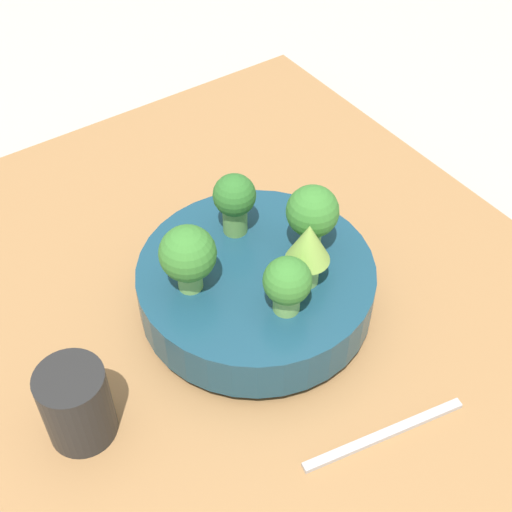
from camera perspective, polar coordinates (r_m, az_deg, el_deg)
ground_plane at (r=0.89m, az=-3.30°, el=-5.16°), size 6.00×6.00×0.00m
table at (r=0.88m, az=-3.35°, el=-4.43°), size 0.82×0.84×0.04m
bowl at (r=0.83m, az=0.00°, el=-2.40°), size 0.27×0.27×0.07m
broccoli_floret_left at (r=0.75m, az=-5.47°, el=0.03°), size 0.06×0.06×0.08m
broccoli_floret_right at (r=0.79m, az=4.53°, el=3.39°), size 0.06×0.06×0.09m
broccoli_floret_front at (r=0.74m, az=2.52°, el=-2.21°), size 0.05×0.05×0.07m
romanesco_piece_near at (r=0.76m, az=4.20°, el=0.65°), size 0.05×0.05×0.08m
broccoli_floret_back at (r=0.82m, az=-1.73°, el=4.51°), size 0.05×0.05×0.08m
cup at (r=0.74m, az=-14.17°, el=-11.43°), size 0.07×0.07×0.09m
fork at (r=0.77m, az=10.23°, el=-13.87°), size 0.18×0.04×0.01m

